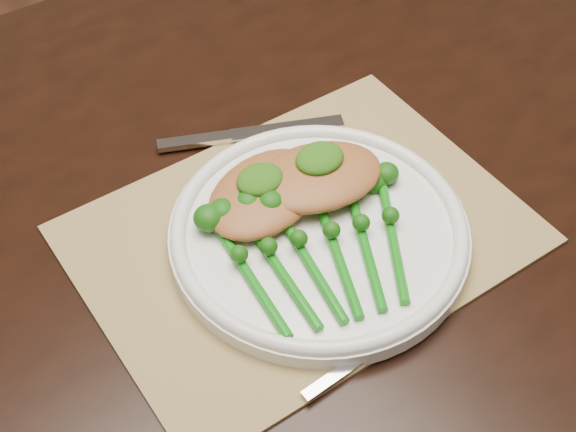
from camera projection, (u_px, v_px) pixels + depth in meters
floor at (282, 432)px, 1.48m from camera, size 4.00×4.00×0.00m
dining_table at (271, 358)px, 1.15m from camera, size 1.66×1.01×0.75m
placemat at (301, 234)px, 0.81m from camera, size 0.45×0.34×0.00m
dinner_plate at (319, 231)px, 0.80m from camera, size 0.30×0.30×0.03m
knife at (233, 136)px, 0.90m from camera, size 0.20×0.11×0.01m
fork at (376, 348)px, 0.72m from camera, size 0.15×0.02×0.00m
chicken_fillet_left at (265, 193)px, 0.81m from camera, size 0.16×0.13×0.03m
chicken_fillet_right at (318, 177)px, 0.81m from camera, size 0.16×0.13×0.03m
pesto_dollop_left at (260, 179)px, 0.80m from camera, size 0.05×0.04×0.02m
pesto_dollop_right at (320, 158)px, 0.81m from camera, size 0.05×0.04×0.02m
broccolini_bundle at (323, 258)px, 0.76m from camera, size 0.22×0.23×0.04m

